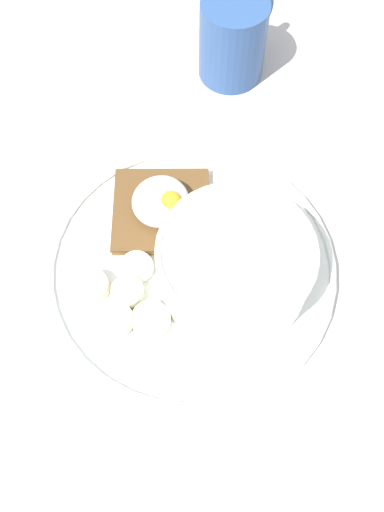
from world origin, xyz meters
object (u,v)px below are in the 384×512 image
(banana_slice_front, at_px, (137,268))
(coffee_mug, at_px, (234,38))
(banana_slice_back, at_px, (128,293))
(poached_egg, at_px, (162,201))
(banana_slice_inner, at_px, (151,320))
(banana_slice_left, at_px, (118,320))
(banana_slice_right, at_px, (94,286))
(oatmeal_bowl, at_px, (235,264))
(toast_slice, at_px, (161,211))

(banana_slice_front, relative_size, coffee_mug, 0.44)
(banana_slice_front, bearing_deg, banana_slice_back, 176.64)
(poached_egg, bearing_deg, banana_slice_inner, -172.67)
(poached_egg, xyz_separation_m, banana_slice_inner, (-0.11, -0.01, -0.02))
(banana_slice_left, relative_size, banana_slice_inner, 0.74)
(coffee_mug, bearing_deg, poached_egg, 170.92)
(poached_egg, relative_size, banana_slice_back, 1.36)
(banana_slice_front, xyz_separation_m, banana_slice_right, (-0.03, 0.03, 0.00))
(poached_egg, height_order, banana_slice_back, poached_egg)
(oatmeal_bowl, distance_m, coffee_mug, 0.28)
(toast_slice, bearing_deg, coffee_mug, -9.40)
(toast_slice, height_order, banana_slice_inner, banana_slice_inner)
(banana_slice_left, distance_m, banana_slice_right, 0.04)
(toast_slice, height_order, banana_slice_left, banana_slice_left)
(banana_slice_left, bearing_deg, banana_slice_right, 47.48)
(banana_slice_left, xyz_separation_m, banana_slice_inner, (0.01, -0.03, -0.00))
(banana_slice_left, xyz_separation_m, banana_slice_back, (0.03, -0.00, 0.00))
(poached_egg, xyz_separation_m, banana_slice_back, (-0.09, 0.01, -0.02))
(banana_slice_right, relative_size, coffee_mug, 0.34)
(oatmeal_bowl, bearing_deg, banana_slice_front, 95.96)
(banana_slice_back, relative_size, coffee_mug, 0.41)
(banana_slice_right, bearing_deg, poached_egg, -25.82)
(oatmeal_bowl, distance_m, toast_slice, 0.10)
(oatmeal_bowl, distance_m, banana_slice_left, 0.12)
(banana_slice_front, distance_m, banana_slice_inner, 0.05)
(banana_slice_left, distance_m, coffee_mug, 0.34)
(banana_slice_left, relative_size, coffee_mug, 0.33)
(banana_slice_back, bearing_deg, banana_slice_right, 89.65)
(banana_slice_left, height_order, banana_slice_back, banana_slice_back)
(banana_slice_front, bearing_deg, toast_slice, -8.02)
(banana_slice_left, xyz_separation_m, banana_slice_right, (0.03, 0.03, 0.00))
(banana_slice_left, bearing_deg, banana_slice_front, -4.61)
(banana_slice_right, xyz_separation_m, coffee_mug, (0.31, -0.08, 0.03))
(banana_slice_front, height_order, banana_slice_back, same)
(banana_slice_inner, distance_m, coffee_mug, 0.33)
(poached_egg, relative_size, banana_slice_right, 1.63)
(banana_slice_front, xyz_separation_m, banana_slice_left, (-0.05, 0.00, -0.00))
(banana_slice_back, height_order, coffee_mug, coffee_mug)
(banana_slice_inner, bearing_deg, banana_slice_right, 69.88)
(poached_egg, height_order, banana_slice_inner, poached_egg)
(toast_slice, distance_m, banana_slice_front, 0.07)
(banana_slice_back, distance_m, banana_slice_inner, 0.03)
(banana_slice_left, distance_m, banana_slice_inner, 0.03)
(banana_slice_back, xyz_separation_m, banana_slice_right, (0.00, 0.03, 0.00))
(poached_egg, distance_m, banana_slice_back, 0.10)
(oatmeal_bowl, relative_size, toast_slice, 1.26)
(coffee_mug, bearing_deg, banana_slice_front, 170.93)
(banana_slice_back, distance_m, banana_slice_right, 0.03)
(poached_egg, distance_m, banana_slice_front, 0.07)
(coffee_mug, bearing_deg, banana_slice_inner, 176.57)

